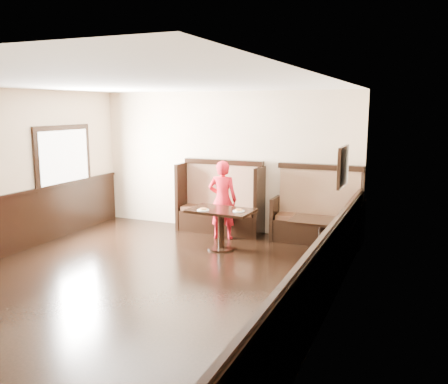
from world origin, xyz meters
The scene contains 9 objects.
ground centered at (0.00, 0.00, 0.00)m, with size 7.00×7.00×0.00m, color black.
room_shell centered at (-0.30, 0.28, 0.67)m, with size 7.00×7.00×7.00m.
booth_main centered at (0.00, 3.30, 0.53)m, with size 1.75×0.72×1.45m.
booth_neighbor centered at (1.95, 3.29, 0.48)m, with size 1.65×0.72×1.45m.
table_main centered at (0.48, 2.18, 0.55)m, with size 1.16×0.76×0.72m.
table_neighbor centered at (2.27, 2.17, 0.52)m, with size 1.02×0.68×0.70m.
child centered at (0.24, 2.83, 0.75)m, with size 0.55×0.36×1.50m, color red.
pizza_plate_left centered at (0.23, 1.99, 0.73)m, with size 0.21×0.21×0.04m.
pizza_plate_right centered at (0.83, 2.15, 0.73)m, with size 0.21×0.21×0.04m.
Camera 1 is at (3.71, -5.28, 2.50)m, focal length 38.00 mm.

